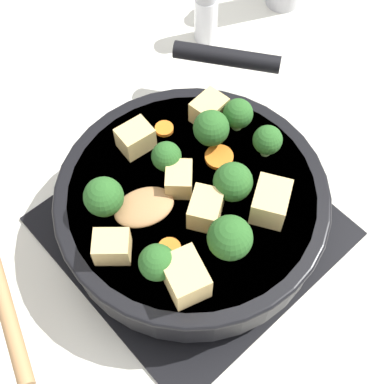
{
  "coord_description": "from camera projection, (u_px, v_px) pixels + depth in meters",
  "views": [
    {
      "loc": [
        0.21,
        0.23,
        0.6
      ],
      "look_at": [
        0.0,
        0.0,
        0.09
      ],
      "focal_mm": 50.0,
      "sensor_mm": 36.0,
      "label": 1
    }
  ],
  "objects": [
    {
      "name": "broccoli_floret_north_edge",
      "position": [
        211.0,
        128.0,
        0.61
      ],
      "size": [
        0.04,
        0.04,
        0.05
      ],
      "color": "#709956",
      "rests_on": "skillet_pan"
    },
    {
      "name": "tofu_cube_east_chunk",
      "position": [
        135.0,
        138.0,
        0.62
      ],
      "size": [
        0.04,
        0.03,
        0.03
      ],
      "primitive_type": "cube",
      "rotation": [
        0.0,
        0.0,
        3.05
      ],
      "color": "#DBB770",
      "rests_on": "skillet_pan"
    },
    {
      "name": "carrot_slice_orange_thin",
      "position": [
        164.0,
        129.0,
        0.64
      ],
      "size": [
        0.02,
        0.02,
        0.01
      ],
      "primitive_type": "cylinder",
      "color": "orange",
      "rests_on": "skillet_pan"
    },
    {
      "name": "tofu_cube_mid_small",
      "position": [
        206.0,
        209.0,
        0.57
      ],
      "size": [
        0.05,
        0.05,
        0.03
      ],
      "primitive_type": "cube",
      "rotation": [
        0.0,
        0.0,
        3.72
      ],
      "color": "#DBB770",
      "rests_on": "skillet_pan"
    },
    {
      "name": "carrot_slice_edge_slice",
      "position": [
        219.0,
        157.0,
        0.62
      ],
      "size": [
        0.03,
        0.03,
        0.01
      ],
      "primitive_type": "cylinder",
      "color": "orange",
      "rests_on": "skillet_pan"
    },
    {
      "name": "tofu_cube_front_piece",
      "position": [
        179.0,
        179.0,
        0.59
      ],
      "size": [
        0.05,
        0.05,
        0.03
      ],
      "primitive_type": "cube",
      "rotation": [
        0.0,
        0.0,
        0.81
      ],
      "color": "#DBB770",
      "rests_on": "skillet_pan"
    },
    {
      "name": "tofu_cube_center_large",
      "position": [
        209.0,
        110.0,
        0.64
      ],
      "size": [
        0.04,
        0.04,
        0.03
      ],
      "primitive_type": "cube",
      "rotation": [
        0.0,
        0.0,
        0.1
      ],
      "color": "#DBB770",
      "rests_on": "skillet_pan"
    },
    {
      "name": "wooden_spoon",
      "position": [
        57.0,
        240.0,
        0.56
      ],
      "size": [
        0.25,
        0.25,
        0.02
      ],
      "color": "#A87A4C",
      "rests_on": "skillet_pan"
    },
    {
      "name": "broccoli_floret_mid_floret",
      "position": [
        157.0,
        263.0,
        0.53
      ],
      "size": [
        0.04,
        0.04,
        0.05
      ],
      "color": "#709956",
      "rests_on": "skillet_pan"
    },
    {
      "name": "front_burner_grate",
      "position": [
        192.0,
        223.0,
        0.66
      ],
      "size": [
        0.31,
        0.31,
        0.03
      ],
      "color": "black",
      "rests_on": "ground_plane"
    },
    {
      "name": "broccoli_floret_small_inner",
      "position": [
        238.0,
        114.0,
        0.63
      ],
      "size": [
        0.04,
        0.04,
        0.04
      ],
      "color": "#709956",
      "rests_on": "skillet_pan"
    },
    {
      "name": "tofu_cube_back_piece",
      "position": [
        114.0,
        249.0,
        0.55
      ],
      "size": [
        0.05,
        0.05,
        0.03
      ],
      "primitive_type": "cube",
      "rotation": [
        0.0,
        0.0,
        2.41
      ],
      "color": "#DBB770",
      "rests_on": "skillet_pan"
    },
    {
      "name": "tofu_cube_near_handle",
      "position": [
        185.0,
        277.0,
        0.53
      ],
      "size": [
        0.05,
        0.06,
        0.04
      ],
      "primitive_type": "cube",
      "rotation": [
        0.0,
        0.0,
        1.28
      ],
      "color": "#DBB770",
      "rests_on": "skillet_pan"
    },
    {
      "name": "broccoli_floret_center_top",
      "position": [
        233.0,
        182.0,
        0.58
      ],
      "size": [
        0.04,
        0.04,
        0.05
      ],
      "color": "#709956",
      "rests_on": "skillet_pan"
    },
    {
      "name": "broccoli_floret_east_rim",
      "position": [
        230.0,
        238.0,
        0.54
      ],
      "size": [
        0.05,
        0.05,
        0.05
      ],
      "color": "#709956",
      "rests_on": "skillet_pan"
    },
    {
      "name": "broccoli_floret_west_rim",
      "position": [
        267.0,
        140.0,
        0.61
      ],
      "size": [
        0.03,
        0.03,
        0.04
      ],
      "color": "#709956",
      "rests_on": "skillet_pan"
    },
    {
      "name": "broccoli_floret_south_cluster",
      "position": [
        168.0,
        155.0,
        0.6
      ],
      "size": [
        0.03,
        0.03,
        0.04
      ],
      "color": "#709956",
      "rests_on": "skillet_pan"
    },
    {
      "name": "carrot_slice_near_center",
      "position": [
        169.0,
        249.0,
        0.56
      ],
      "size": [
        0.02,
        0.02,
        0.01
      ],
      "primitive_type": "cylinder",
      "color": "orange",
      "rests_on": "skillet_pan"
    },
    {
      "name": "salt_shaker",
      "position": [
        206.0,
        16.0,
        0.81
      ],
      "size": [
        0.04,
        0.04,
        0.09
      ],
      "color": "white",
      "rests_on": "ground_plane"
    },
    {
      "name": "ground_plane",
      "position": [
        192.0,
        227.0,
        0.67
      ],
      "size": [
        2.4,
        2.4,
        0.0
      ],
      "primitive_type": "plane",
      "color": "silver"
    },
    {
      "name": "tofu_cube_west_chunk",
      "position": [
        271.0,
        202.0,
        0.57
      ],
      "size": [
        0.06,
        0.05,
        0.04
      ],
      "primitive_type": "cube",
      "rotation": [
        0.0,
        0.0,
        0.54
      ],
      "color": "#DBB770",
      "rests_on": "skillet_pan"
    },
    {
      "name": "skillet_pan",
      "position": [
        192.0,
        202.0,
        0.62
      ],
      "size": [
        0.39,
        0.36,
        0.06
      ],
      "color": "black",
      "rests_on": "front_burner_grate"
    },
    {
      "name": "broccoli_floret_near_spoon",
      "position": [
        104.0,
        197.0,
        0.57
      ],
      "size": [
        0.04,
        0.04,
        0.05
      ],
      "color": "#709956",
      "rests_on": "skillet_pan"
    }
  ]
}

